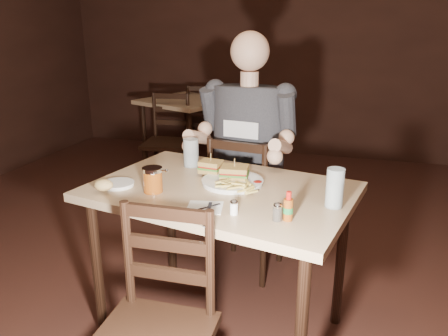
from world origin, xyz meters
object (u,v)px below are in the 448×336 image
(glass_left, at_px, (191,153))
(side_plate, at_px, (118,185))
(syrup_dispenser, at_px, (153,180))
(main_table, at_px, (221,204))
(bg_chair_near, at_px, (167,143))
(hot_sauce, at_px, (288,206))
(bg_table, at_px, (187,108))
(chair_far, at_px, (248,204))
(bg_chair_far, at_px, (205,121))
(dinner_plate, at_px, (232,182))
(glass_right, at_px, (335,188))
(diner, at_px, (246,123))

(glass_left, xyz_separation_m, side_plate, (-0.22, -0.38, -0.07))
(syrup_dispenser, bearing_deg, side_plate, -175.79)
(main_table, relative_size, syrup_dispenser, 11.38)
(bg_chair_near, height_order, hot_sauce, hot_sauce)
(main_table, distance_m, bg_table, 2.60)
(chair_far, xyz_separation_m, side_plate, (-0.46, -0.72, 0.33))
(bg_chair_near, bearing_deg, bg_table, 82.97)
(bg_chair_near, bearing_deg, bg_chair_far, 82.97)
(bg_chair_far, xyz_separation_m, syrup_dispenser, (0.81, -3.05, 0.40))
(dinner_plate, relative_size, syrup_dispenser, 2.47)
(glass_left, distance_m, hot_sauce, 0.80)
(chair_far, xyz_separation_m, bg_chair_far, (-1.07, 2.31, -0.01))
(main_table, distance_m, glass_left, 0.40)
(dinner_plate, relative_size, hot_sauce, 2.41)
(glass_left, distance_m, syrup_dispenser, 0.41)
(main_table, height_order, hot_sauce, hot_sauce)
(hot_sauce, bearing_deg, dinner_plate, 133.57)
(glass_right, distance_m, hot_sauce, 0.25)
(diner, distance_m, hot_sauce, 0.91)
(syrup_dispenser, distance_m, side_plate, 0.20)
(chair_far, bearing_deg, bg_table, -50.64)
(bg_chair_far, bearing_deg, diner, 102.60)
(bg_chair_far, distance_m, glass_left, 2.81)
(diner, xyz_separation_m, hot_sauce, (0.37, -0.83, -0.13))
(dinner_plate, bearing_deg, glass_left, 144.01)
(glass_left, relative_size, side_plate, 1.00)
(glass_left, height_order, side_plate, glass_left)
(main_table, bearing_deg, dinner_plate, 57.54)
(bg_chair_near, bearing_deg, syrup_dispenser, -74.57)
(bg_chair_near, height_order, syrup_dispenser, syrup_dispenser)
(bg_table, height_order, glass_right, glass_right)
(main_table, bearing_deg, hot_sauce, -37.35)
(main_table, relative_size, bg_table, 1.27)
(glass_right, xyz_separation_m, hot_sauce, (-0.16, -0.19, -0.02))
(dinner_plate, bearing_deg, glass_right, -16.64)
(bg_chair_far, xyz_separation_m, side_plate, (0.61, -3.03, 0.35))
(diner, relative_size, dinner_plate, 3.53)
(bg_table, distance_m, hot_sauce, 3.00)
(glass_right, relative_size, hot_sauce, 1.40)
(glass_left, relative_size, hot_sauce, 1.25)
(bg_chair_near, height_order, glass_left, glass_left)
(main_table, xyz_separation_m, bg_table, (-1.08, 2.36, -0.01))
(hot_sauce, bearing_deg, glass_right, 49.19)
(side_plate, bearing_deg, chair_far, 57.72)
(main_table, xyz_separation_m, side_plate, (-0.47, -0.12, 0.09))
(bg_table, distance_m, syrup_dispenser, 2.63)
(chair_far, height_order, syrup_dispenser, syrup_dispenser)
(bg_table, height_order, bg_chair_far, bg_chair_far)
(hot_sauce, bearing_deg, syrup_dispenser, 168.41)
(dinner_plate, bearing_deg, main_table, -122.46)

